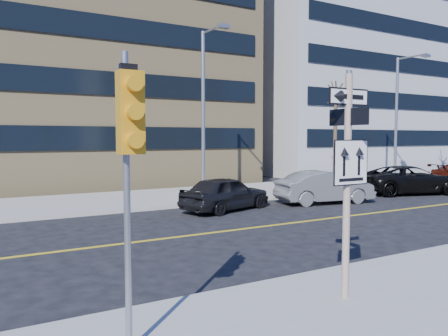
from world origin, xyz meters
TOP-DOWN VIEW (x-y plane):
  - ground at (0.00, 0.00)m, footprint 120.00×120.00m
  - far_sidewalk at (18.00, 12.00)m, footprint 66.00×6.00m
  - road_centerline at (12.00, 4.00)m, footprint 40.00×0.14m
  - sign_pole at (0.00, -2.51)m, footprint 0.92×0.92m
  - traffic_signal at (-4.00, -2.66)m, footprint 0.32×0.45m
  - parked_car_a at (3.28, 7.55)m, footprint 2.90×4.55m
  - parked_car_b at (8.24, 6.98)m, footprint 2.38×4.75m
  - parked_car_c at (14.61, 7.27)m, footprint 4.10×5.99m
  - streetlight_a at (4.00, 10.76)m, footprint 0.55×2.25m
  - streetlight_b at (18.00, 10.76)m, footprint 0.55×2.25m
  - street_tree_west at (13.00, 11.30)m, footprint 1.80×1.80m
  - building_brick at (2.00, 25.00)m, footprint 18.00×18.00m
  - building_grey_mid at (24.00, 24.00)m, footprint 20.00×16.00m
  - building_grey_far at (45.00, 27.00)m, footprint 18.00×18.00m

SIDE VIEW (x-z plane):
  - ground at x=0.00m, z-range 0.00..0.00m
  - road_centerline at x=12.00m, z-range 0.00..0.01m
  - far_sidewalk at x=18.00m, z-range 0.00..0.15m
  - parked_car_a at x=3.28m, z-range 0.00..1.44m
  - parked_car_b at x=8.24m, z-range 0.00..1.50m
  - parked_car_c at x=14.61m, z-range 0.00..1.52m
  - sign_pole at x=0.00m, z-range 0.41..4.47m
  - traffic_signal at x=-4.00m, z-range 1.03..5.03m
  - streetlight_a at x=4.00m, z-range 0.76..8.76m
  - streetlight_b at x=18.00m, z-range 0.76..8.76m
  - street_tree_west at x=13.00m, z-range 2.35..8.70m
  - building_grey_mid at x=24.00m, z-range 0.00..15.00m
  - building_grey_far at x=45.00m, z-range 0.00..16.00m
  - building_brick at x=2.00m, z-range 0.00..18.00m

